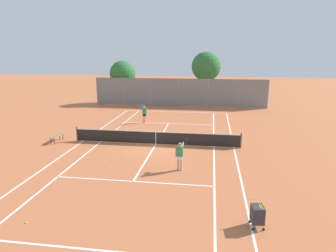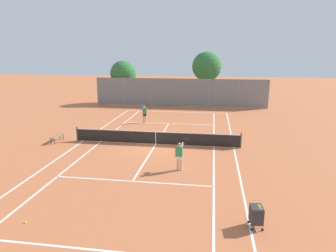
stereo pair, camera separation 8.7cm
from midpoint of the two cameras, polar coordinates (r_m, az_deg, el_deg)
ground_plane at (r=21.55m, az=-2.22°, el=-3.48°), size 120.00×120.00×0.00m
court_line_markings at (r=21.55m, az=-2.22°, el=-3.47°), size 11.10×23.90×0.01m
tennis_net at (r=21.41m, az=-2.23°, el=-2.18°), size 12.00×0.10×1.07m
ball_cart at (r=12.21m, az=16.68°, el=-15.81°), size 0.55×0.68×0.96m
player_near_side at (r=16.69m, az=2.36°, el=-5.43°), size 0.68×0.73×1.77m
player_far_left at (r=27.89m, az=-4.43°, el=2.51°), size 0.44×0.89×1.77m
loose_tennis_ball_0 at (r=18.77m, az=-10.84°, el=-6.33°), size 0.07×0.07×0.07m
loose_tennis_ball_1 at (r=19.39m, az=-8.77°, el=-5.57°), size 0.07×0.07×0.07m
loose_tennis_ball_2 at (r=13.41m, az=-25.39°, el=-16.21°), size 0.07×0.07×0.07m
courtside_bench at (r=23.52m, az=-20.30°, el=-1.82°), size 0.36×1.50×0.47m
back_fence at (r=36.07m, az=2.29°, el=6.39°), size 20.68×0.08×3.36m
tree_behind_left at (r=39.18m, az=-8.46°, el=9.70°), size 3.29×3.29×5.35m
tree_behind_right at (r=38.69m, az=7.32°, el=11.00°), size 3.68×3.68×6.46m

